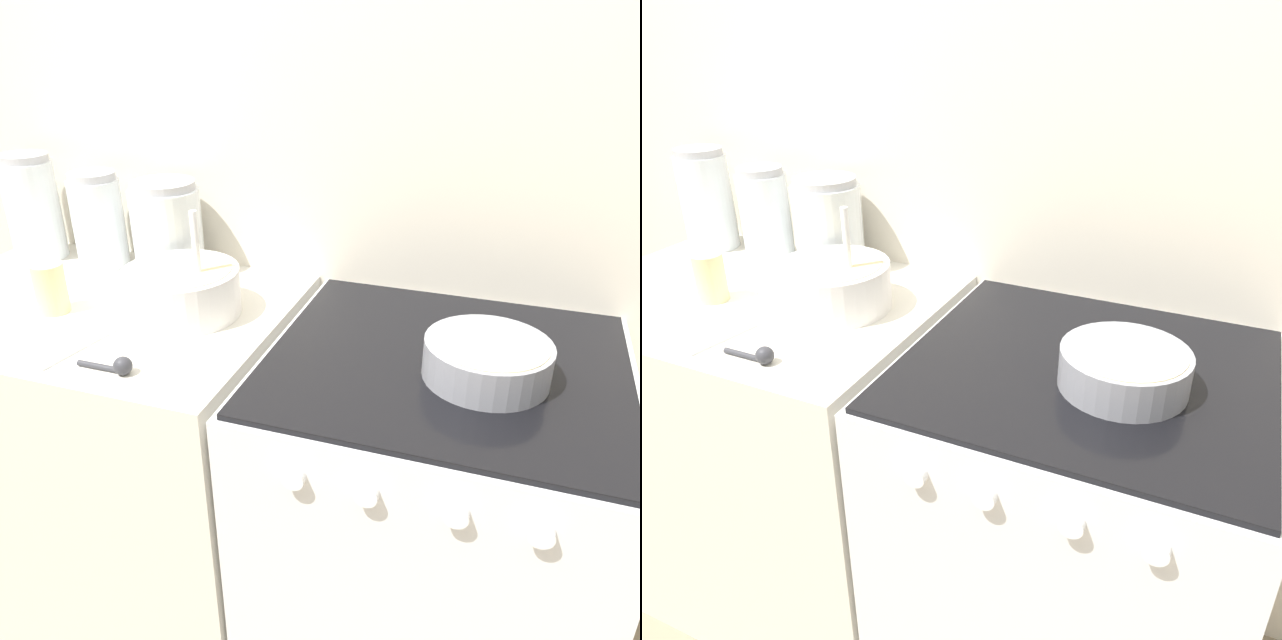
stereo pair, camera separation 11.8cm
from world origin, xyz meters
TOP-DOWN VIEW (x-y plane):
  - wall_back at (0.00, 0.67)m, footprint 4.78×0.05m
  - countertop_cabinet at (-0.45, 0.32)m, footprint 0.89×0.65m
  - stove at (0.37, 0.32)m, footprint 0.71×0.66m
  - mixing_bowl at (-0.22, 0.35)m, footprint 0.26×0.26m
  - baking_pan at (0.45, 0.28)m, footprint 0.23×0.23m
  - storage_jar_left at (-0.77, 0.54)m, footprint 0.14×0.14m
  - storage_jar_middle at (-0.57, 0.54)m, footprint 0.13×0.13m
  - storage_jar_right at (-0.37, 0.54)m, footprint 0.17×0.17m
  - tin_can at (-0.49, 0.25)m, footprint 0.07×0.07m
  - recipe_page at (-0.44, 0.19)m, footprint 0.28×0.31m
  - measuring_spoon at (-0.21, 0.07)m, footprint 0.12×0.04m

SIDE VIEW (x-z plane):
  - stove at x=0.37m, z-range 0.00..0.90m
  - countertop_cabinet at x=-0.45m, z-range 0.00..0.90m
  - recipe_page at x=-0.44m, z-range 0.90..0.90m
  - measuring_spoon at x=-0.21m, z-range 0.90..0.93m
  - baking_pan at x=0.45m, z-range 0.90..0.98m
  - tin_can at x=-0.49m, z-range 0.90..1.02m
  - mixing_bowl at x=-0.22m, z-range 0.84..1.08m
  - storage_jar_right at x=-0.37m, z-range 0.88..1.12m
  - storage_jar_middle at x=-0.57m, z-range 0.88..1.13m
  - storage_jar_left at x=-0.77m, z-range 0.88..1.16m
  - wall_back at x=0.00m, z-range 0.00..2.40m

